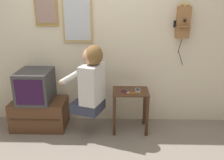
% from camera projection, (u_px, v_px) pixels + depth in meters
% --- Properties ---
extents(wall_back, '(6.80, 0.05, 2.55)m').
position_uv_depth(wall_back, '(97.00, 36.00, 3.31)').
color(wall_back, beige).
rests_on(wall_back, ground_plane).
extents(side_table, '(0.48, 0.36, 0.59)m').
position_uv_depth(side_table, '(130.00, 101.00, 3.25)').
color(side_table, '#422819').
rests_on(side_table, ground_plane).
extents(person, '(0.60, 0.52, 0.90)m').
position_uv_depth(person, '(91.00, 80.00, 3.04)').
color(person, '#2D3347').
rests_on(person, ground_plane).
extents(tv_stand, '(0.75, 0.47, 0.41)m').
position_uv_depth(tv_stand, '(40.00, 114.00, 3.41)').
color(tv_stand, '#51331E').
rests_on(tv_stand, ground_plane).
extents(television, '(0.44, 0.52, 0.44)m').
position_uv_depth(television, '(36.00, 86.00, 3.28)').
color(television, '#38383A').
rests_on(television, tv_stand).
extents(wall_phone_antique, '(0.21, 0.19, 0.83)m').
position_uv_depth(wall_phone_antique, '(183.00, 22.00, 3.14)').
color(wall_phone_antique, olive).
extents(framed_picture, '(0.31, 0.03, 0.52)m').
position_uv_depth(framed_picture, '(46.00, 6.00, 3.16)').
color(framed_picture, olive).
extents(wall_mirror, '(0.40, 0.03, 0.65)m').
position_uv_depth(wall_mirror, '(77.00, 19.00, 3.20)').
color(wall_mirror, tan).
extents(cell_phone_held, '(0.12, 0.14, 0.01)m').
position_uv_depth(cell_phone_held, '(124.00, 91.00, 3.16)').
color(cell_phone_held, maroon).
rests_on(cell_phone_held, side_table).
extents(cell_phone_spare, '(0.06, 0.13, 0.01)m').
position_uv_depth(cell_phone_spare, '(138.00, 90.00, 3.22)').
color(cell_phone_spare, silver).
rests_on(cell_phone_spare, side_table).
extents(toothbrush, '(0.18, 0.04, 0.02)m').
position_uv_depth(toothbrush, '(133.00, 93.00, 3.11)').
color(toothbrush, orange).
rests_on(toothbrush, side_table).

